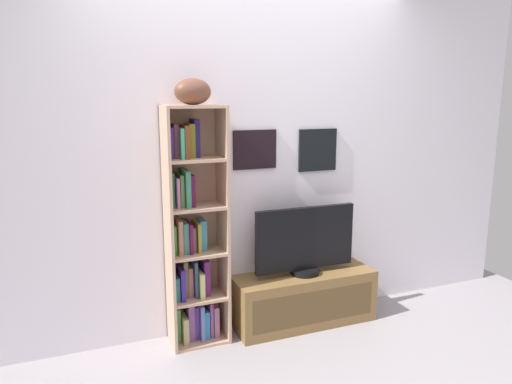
{
  "coord_description": "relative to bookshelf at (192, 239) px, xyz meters",
  "views": [
    {
      "loc": [
        -1.22,
        -2.08,
        1.72
      ],
      "look_at": [
        -0.06,
        0.85,
        1.08
      ],
      "focal_mm": 33.17,
      "sensor_mm": 36.0,
      "label": 1
    }
  ],
  "objects": [
    {
      "name": "television",
      "position": [
        0.85,
        -0.07,
        -0.1
      ],
      "size": [
        0.79,
        0.22,
        0.51
      ],
      "color": "black",
      "rests_on": "tv_stand"
    },
    {
      "name": "tv_stand",
      "position": [
        0.85,
        -0.07,
        -0.55
      ],
      "size": [
        1.09,
        0.35,
        0.4
      ],
      "color": "brown",
      "rests_on": "ground"
    },
    {
      "name": "back_wall",
      "position": [
        0.48,
        0.14,
        0.55
      ],
      "size": [
        4.8,
        0.08,
        2.6
      ],
      "color": "silver",
      "rests_on": "ground"
    },
    {
      "name": "football",
      "position": [
        0.03,
        -0.03,
        1.0
      ],
      "size": [
        0.29,
        0.23,
        0.17
      ],
      "primitive_type": "ellipsoid",
      "rotation": [
        0.0,
        0.0,
        0.24
      ],
      "color": "brown",
      "rests_on": "bookshelf"
    },
    {
      "name": "bookshelf",
      "position": [
        0.0,
        0.0,
        0.0
      ],
      "size": [
        0.4,
        0.27,
        1.66
      ],
      "color": "tan",
      "rests_on": "ground"
    }
  ]
}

